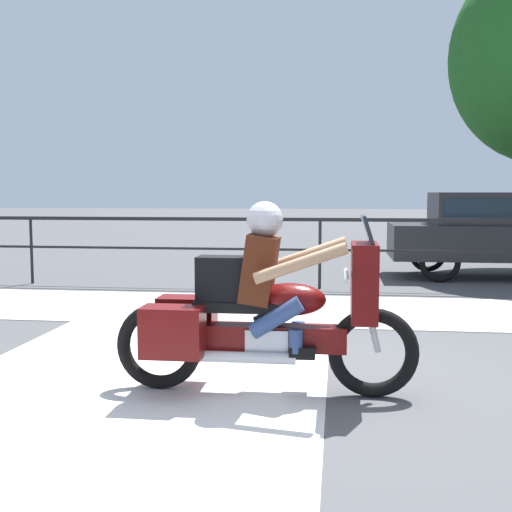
% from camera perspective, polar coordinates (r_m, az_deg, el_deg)
% --- Properties ---
extents(ground_plane, '(120.00, 120.00, 0.00)m').
position_cam_1_polar(ground_plane, '(5.59, 4.06, -11.11)').
color(ground_plane, '#4C4C4F').
extents(sidewalk_band, '(44.00, 2.40, 0.01)m').
position_cam_1_polar(sidewalk_band, '(8.89, 5.30, -4.78)').
color(sidewalk_band, '#B7B2A8').
rests_on(sidewalk_band, ground).
extents(crosswalk_band, '(3.23, 6.00, 0.01)m').
position_cam_1_polar(crosswalk_band, '(5.64, -10.64, -10.98)').
color(crosswalk_band, silver).
rests_on(crosswalk_band, ground).
extents(fence_railing, '(36.00, 0.05, 1.19)m').
position_cam_1_polar(fence_railing, '(10.75, 5.71, 2.04)').
color(fence_railing, black).
rests_on(fence_railing, ground).
extents(motorcycle, '(2.45, 0.76, 1.54)m').
position_cam_1_polar(motorcycle, '(5.13, 0.37, -4.77)').
color(motorcycle, black).
rests_on(motorcycle, ground).
extents(parked_car, '(4.34, 1.72, 1.62)m').
position_cam_1_polar(parked_car, '(12.96, 21.02, 2.26)').
color(parked_car, '#232326').
rests_on(parked_car, ground).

